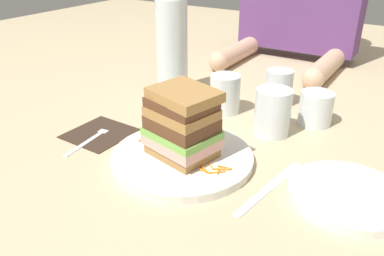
{
  "coord_description": "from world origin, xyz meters",
  "views": [
    {
      "loc": [
        0.35,
        -0.52,
        0.38
      ],
      "look_at": [
        -0.01,
        0.03,
        0.06
      ],
      "focal_mm": 36.6,
      "sensor_mm": 36.0,
      "label": 1
    }
  ],
  "objects_px": {
    "main_plate": "(183,157)",
    "empty_tumbler_1": "(279,87)",
    "empty_tumbler_2": "(225,94)",
    "side_plate": "(347,195)",
    "juice_glass": "(272,115)",
    "water_bottle": "(172,43)",
    "sandwich": "(183,123)",
    "fork": "(94,136)",
    "knife": "(268,189)",
    "empty_tumbler_0": "(316,108)",
    "napkin_dark": "(101,133)"
  },
  "relations": [
    {
      "from": "empty_tumbler_1",
      "to": "main_plate",
      "type": "bearing_deg",
      "value": -97.78
    },
    {
      "from": "water_bottle",
      "to": "empty_tumbler_0",
      "type": "distance_m",
      "value": 0.39
    },
    {
      "from": "main_plate",
      "to": "water_bottle",
      "type": "relative_size",
      "value": 0.88
    },
    {
      "from": "knife",
      "to": "empty_tumbler_2",
      "type": "xyz_separation_m",
      "value": [
        -0.21,
        0.24,
        0.04
      ]
    },
    {
      "from": "fork",
      "to": "empty_tumbler_2",
      "type": "bearing_deg",
      "value": 57.92
    },
    {
      "from": "sandwich",
      "to": "fork",
      "type": "relative_size",
      "value": 0.84
    },
    {
      "from": "sandwich",
      "to": "water_bottle",
      "type": "xyz_separation_m",
      "value": [
        -0.21,
        0.27,
        0.06
      ]
    },
    {
      "from": "juice_glass",
      "to": "empty_tumbler_1",
      "type": "relative_size",
      "value": 1.13
    },
    {
      "from": "fork",
      "to": "side_plate",
      "type": "distance_m",
      "value": 0.5
    },
    {
      "from": "main_plate",
      "to": "fork",
      "type": "relative_size",
      "value": 1.59
    },
    {
      "from": "empty_tumbler_0",
      "to": "side_plate",
      "type": "distance_m",
      "value": 0.28
    },
    {
      "from": "sandwich",
      "to": "side_plate",
      "type": "height_order",
      "value": "sandwich"
    },
    {
      "from": "knife",
      "to": "juice_glass",
      "type": "height_order",
      "value": "juice_glass"
    },
    {
      "from": "empty_tumbler_2",
      "to": "side_plate",
      "type": "bearing_deg",
      "value": -31.08
    },
    {
      "from": "empty_tumbler_1",
      "to": "side_plate",
      "type": "relative_size",
      "value": 0.46
    },
    {
      "from": "napkin_dark",
      "to": "water_bottle",
      "type": "bearing_deg",
      "value": 90.47
    },
    {
      "from": "sandwich",
      "to": "fork",
      "type": "distance_m",
      "value": 0.22
    },
    {
      "from": "empty_tumbler_1",
      "to": "empty_tumbler_2",
      "type": "height_order",
      "value": "empty_tumbler_2"
    },
    {
      "from": "empty_tumbler_2",
      "to": "water_bottle",
      "type": "bearing_deg",
      "value": 169.97
    },
    {
      "from": "knife",
      "to": "water_bottle",
      "type": "relative_size",
      "value": 0.66
    },
    {
      "from": "napkin_dark",
      "to": "empty_tumbler_2",
      "type": "bearing_deg",
      "value": 55.24
    },
    {
      "from": "main_plate",
      "to": "fork",
      "type": "bearing_deg",
      "value": -173.48
    },
    {
      "from": "knife",
      "to": "empty_tumbler_1",
      "type": "xyz_separation_m",
      "value": [
        -0.12,
        0.36,
        0.04
      ]
    },
    {
      "from": "juice_glass",
      "to": "empty_tumbler_1",
      "type": "xyz_separation_m",
      "value": [
        -0.05,
        0.16,
        0.0
      ]
    },
    {
      "from": "fork",
      "to": "knife",
      "type": "relative_size",
      "value": 0.83
    },
    {
      "from": "main_plate",
      "to": "empty_tumbler_0",
      "type": "xyz_separation_m",
      "value": [
        0.16,
        0.29,
        0.03
      ]
    },
    {
      "from": "empty_tumbler_1",
      "to": "fork",
      "type": "bearing_deg",
      "value": -124.29
    },
    {
      "from": "empty_tumbler_0",
      "to": "knife",
      "type": "bearing_deg",
      "value": -87.83
    },
    {
      "from": "main_plate",
      "to": "empty_tumbler_1",
      "type": "height_order",
      "value": "empty_tumbler_1"
    },
    {
      "from": "empty_tumbler_1",
      "to": "empty_tumbler_2",
      "type": "bearing_deg",
      "value": -129.11
    },
    {
      "from": "empty_tumbler_0",
      "to": "main_plate",
      "type": "bearing_deg",
      "value": -118.66
    },
    {
      "from": "fork",
      "to": "empty_tumbler_0",
      "type": "relative_size",
      "value": 2.25
    },
    {
      "from": "napkin_dark",
      "to": "side_plate",
      "type": "height_order",
      "value": "side_plate"
    },
    {
      "from": "sandwich",
      "to": "empty_tumbler_1",
      "type": "xyz_separation_m",
      "value": [
        0.05,
        0.35,
        -0.03
      ]
    },
    {
      "from": "main_plate",
      "to": "side_plate",
      "type": "xyz_separation_m",
      "value": [
        0.29,
        0.04,
        -0.0
      ]
    },
    {
      "from": "sandwich",
      "to": "fork",
      "type": "bearing_deg",
      "value": -173.69
    },
    {
      "from": "knife",
      "to": "side_plate",
      "type": "distance_m",
      "value": 0.13
    },
    {
      "from": "napkin_dark",
      "to": "juice_glass",
      "type": "relative_size",
      "value": 1.28
    },
    {
      "from": "main_plate",
      "to": "water_bottle",
      "type": "height_order",
      "value": "water_bottle"
    },
    {
      "from": "fork",
      "to": "empty_tumbler_0",
      "type": "height_order",
      "value": "empty_tumbler_0"
    },
    {
      "from": "empty_tumbler_1",
      "to": "empty_tumbler_2",
      "type": "relative_size",
      "value": 0.97
    },
    {
      "from": "empty_tumbler_1",
      "to": "empty_tumbler_2",
      "type": "distance_m",
      "value": 0.14
    },
    {
      "from": "knife",
      "to": "juice_glass",
      "type": "xyz_separation_m",
      "value": [
        -0.07,
        0.2,
        0.04
      ]
    },
    {
      "from": "side_plate",
      "to": "napkin_dark",
      "type": "bearing_deg",
      "value": -174.93
    },
    {
      "from": "napkin_dark",
      "to": "knife",
      "type": "height_order",
      "value": "same"
    },
    {
      "from": "juice_glass",
      "to": "empty_tumbler_2",
      "type": "xyz_separation_m",
      "value": [
        -0.14,
        0.05,
        0.0
      ]
    },
    {
      "from": "sandwich",
      "to": "fork",
      "type": "xyz_separation_m",
      "value": [
        -0.21,
        -0.02,
        -0.07
      ]
    },
    {
      "from": "water_bottle",
      "to": "empty_tumbler_0",
      "type": "bearing_deg",
      "value": 2.93
    },
    {
      "from": "sandwich",
      "to": "knife",
      "type": "relative_size",
      "value": 0.7
    },
    {
      "from": "main_plate",
      "to": "juice_glass",
      "type": "height_order",
      "value": "juice_glass"
    }
  ]
}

